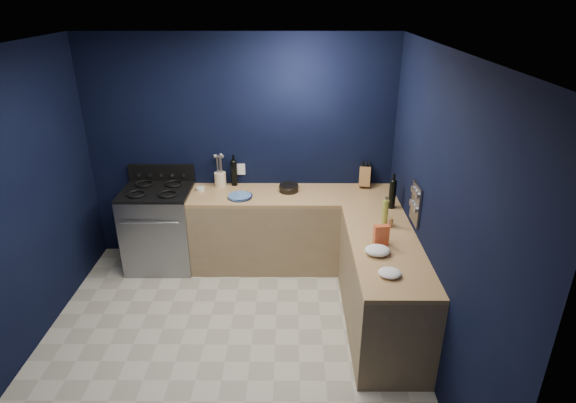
{
  "coord_description": "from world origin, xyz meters",
  "views": [
    {
      "loc": [
        0.57,
        -3.4,
        2.98
      ],
      "look_at": [
        0.55,
        1.0,
        1.0
      ],
      "focal_mm": 29.3,
      "sensor_mm": 36.0,
      "label": 1
    }
  ],
  "objects_px": {
    "knife_block": "(365,176)",
    "utensil_crock": "(220,179)",
    "gas_range": "(161,229)",
    "plate_stack": "(240,196)",
    "crouton_bag": "(381,235)"
  },
  "relations": [
    {
      "from": "utensil_crock",
      "to": "crouton_bag",
      "type": "bearing_deg",
      "value": -40.49
    },
    {
      "from": "gas_range",
      "to": "plate_stack",
      "type": "distance_m",
      "value": 1.06
    },
    {
      "from": "plate_stack",
      "to": "crouton_bag",
      "type": "bearing_deg",
      "value": -37.36
    },
    {
      "from": "gas_range",
      "to": "plate_stack",
      "type": "xyz_separation_m",
      "value": [
        0.95,
        -0.1,
        0.46
      ]
    },
    {
      "from": "gas_range",
      "to": "utensil_crock",
      "type": "relative_size",
      "value": 5.54
    },
    {
      "from": "plate_stack",
      "to": "crouton_bag",
      "type": "height_order",
      "value": "crouton_bag"
    },
    {
      "from": "plate_stack",
      "to": "knife_block",
      "type": "height_order",
      "value": "knife_block"
    },
    {
      "from": "knife_block",
      "to": "utensil_crock",
      "type": "bearing_deg",
      "value": -171.39
    },
    {
      "from": "gas_range",
      "to": "crouton_bag",
      "type": "xyz_separation_m",
      "value": [
        2.31,
        -1.14,
        0.54
      ]
    },
    {
      "from": "gas_range",
      "to": "crouton_bag",
      "type": "distance_m",
      "value": 2.63
    },
    {
      "from": "knife_block",
      "to": "crouton_bag",
      "type": "bearing_deg",
      "value": -84.59
    },
    {
      "from": "utensil_crock",
      "to": "crouton_bag",
      "type": "distance_m",
      "value": 2.13
    },
    {
      "from": "crouton_bag",
      "to": "plate_stack",
      "type": "bearing_deg",
      "value": 135.04
    },
    {
      "from": "utensil_crock",
      "to": "crouton_bag",
      "type": "height_order",
      "value": "crouton_bag"
    },
    {
      "from": "gas_range",
      "to": "utensil_crock",
      "type": "xyz_separation_m",
      "value": [
        0.69,
        0.24,
        0.52
      ]
    }
  ]
}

